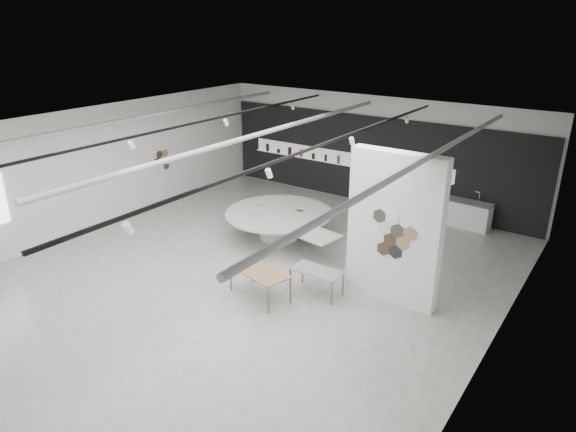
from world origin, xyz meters
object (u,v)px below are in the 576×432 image
Objects in this scene: partition_column at (394,229)px; display_island at (280,222)px; sample_table_wood at (260,272)px; kitchen_counter at (467,214)px; sample_table_stone at (317,272)px.

display_island is at bearing 161.55° from partition_column.
partition_column reaches higher than sample_table_wood.
kitchen_counter is at bearing 53.41° from display_island.
display_island is (-4.23, 1.41, -1.26)m from partition_column.
partition_column is at bearing 27.03° from sample_table_stone.
sample_table_wood is (1.66, -3.11, 0.12)m from display_island.
sample_table_wood is 7.73m from kitchen_counter.
sample_table_stone is 0.80× the size of kitchen_counter.
kitchen_counter reaches higher than sample_table_stone.
sample_table_stone is at bearing -101.49° from kitchen_counter.
sample_table_stone is (-1.55, -0.79, -1.22)m from partition_column.
sample_table_stone is at bearing -29.65° from display_island.
display_island is at bearing -133.23° from kitchen_counter.
kitchen_counter is at bearing 88.96° from partition_column.
kitchen_counter is (0.10, 5.55, -1.37)m from partition_column.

